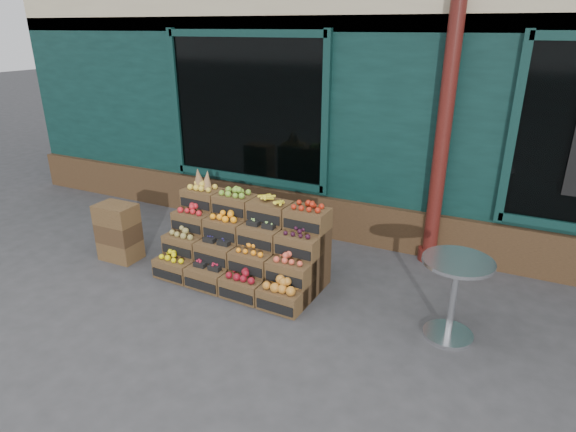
% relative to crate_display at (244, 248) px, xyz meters
% --- Properties ---
extents(ground, '(60.00, 60.00, 0.00)m').
position_rel_crate_display_xyz_m(ground, '(0.74, -0.58, -0.38)').
color(ground, '#363638').
rests_on(ground, ground).
extents(shop_facade, '(12.00, 6.24, 4.80)m').
position_rel_crate_display_xyz_m(shop_facade, '(0.74, 4.53, 2.02)').
color(shop_facade, black).
rests_on(shop_facade, ground).
extents(crate_display, '(2.00, 1.03, 1.23)m').
position_rel_crate_display_xyz_m(crate_display, '(0.00, 0.00, 0.00)').
color(crate_display, '#4F381F').
rests_on(crate_display, ground).
extents(spare_crates, '(0.51, 0.35, 0.75)m').
position_rel_crate_display_xyz_m(spare_crates, '(-1.72, -0.30, -0.00)').
color(spare_crates, '#4F381F').
rests_on(spare_crates, ground).
extents(bistro_table, '(0.67, 0.67, 0.84)m').
position_rel_crate_display_xyz_m(bistro_table, '(2.45, -0.15, 0.14)').
color(bistro_table, silver).
rests_on(bistro_table, ground).
extents(shopkeeper, '(0.85, 0.66, 2.09)m').
position_rel_crate_display_xyz_m(shopkeeper, '(-0.62, 2.30, 0.67)').
color(shopkeeper, '#154A1E').
rests_on(shopkeeper, ground).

